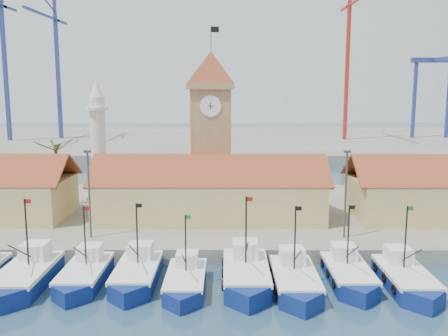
{
  "coord_description": "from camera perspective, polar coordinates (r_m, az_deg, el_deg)",
  "views": [
    {
      "loc": [
        1.89,
        -37.4,
        16.75
      ],
      "look_at": [
        1.65,
        18.0,
        7.76
      ],
      "focal_mm": 40.0,
      "sensor_mm": 36.0,
      "label": 1
    }
  ],
  "objects": [
    {
      "name": "ground",
      "position": [
        41.02,
        -2.5,
        -14.89
      ],
      "size": [
        400.0,
        400.0,
        0.0
      ],
      "primitive_type": "plane",
      "color": "#1F4154",
      "rests_on": "ground"
    },
    {
      "name": "quay",
      "position": [
        63.47,
        -1.48,
        -5.39
      ],
      "size": [
        140.0,
        32.0,
        1.5
      ],
      "primitive_type": "cube",
      "color": "gray",
      "rests_on": "ground"
    },
    {
      "name": "terminal",
      "position": [
        148.25,
        -0.49,
        3.12
      ],
      "size": [
        240.0,
        80.0,
        2.0
      ],
      "primitive_type": "cube",
      "color": "gray",
      "rests_on": "ground"
    },
    {
      "name": "boat_1",
      "position": [
        46.28,
        -21.79,
        -11.61
      ],
      "size": [
        3.81,
        10.43,
        7.89
      ],
      "color": "navy",
      "rests_on": "ground"
    },
    {
      "name": "boat_2",
      "position": [
        45.31,
        -15.73,
        -11.84
      ],
      "size": [
        3.42,
        9.37,
        7.09
      ],
      "color": "navy",
      "rests_on": "ground"
    },
    {
      "name": "boat_3",
      "position": [
        44.42,
        -9.99,
        -12.03
      ],
      "size": [
        3.53,
        9.68,
        7.32
      ],
      "color": "navy",
      "rests_on": "ground"
    },
    {
      "name": "boat_4",
      "position": [
        42.6,
        -4.44,
        -12.96
      ],
      "size": [
        3.22,
        8.81,
        6.67
      ],
      "color": "navy",
      "rests_on": "ground"
    },
    {
      "name": "boat_5",
      "position": [
        43.44,
        2.55,
        -12.29
      ],
      "size": [
        3.86,
        10.58,
        8.01
      ],
      "color": "navy",
      "rests_on": "ground"
    },
    {
      "name": "boat_6",
      "position": [
        42.82,
        8.17,
        -12.8
      ],
      "size": [
        3.59,
        9.83,
        7.44
      ],
      "color": "navy",
      "rests_on": "ground"
    },
    {
      "name": "boat_7",
      "position": [
        45.03,
        14.12,
        -11.9
      ],
      "size": [
        3.46,
        9.48,
        7.17
      ],
      "color": "navy",
      "rests_on": "ground"
    },
    {
      "name": "boat_8",
      "position": [
        45.38,
        20.18,
        -12.0
      ],
      "size": [
        3.55,
        9.73,
        7.36
      ],
      "color": "navy",
      "rests_on": "ground"
    },
    {
      "name": "hall_center",
      "position": [
        58.83,
        -1.6,
        -3.32
      ],
      "size": [
        27.04,
        10.13,
        7.61
      ],
      "color": "#CFBA72",
      "rests_on": "quay"
    },
    {
      "name": "clock_tower",
      "position": [
        63.6,
        -1.46,
        4.89
      ],
      "size": [
        5.8,
        5.8,
        22.7
      ],
      "color": "tan",
      "rests_on": "quay"
    },
    {
      "name": "minaret",
      "position": [
        67.91,
        -14.18,
        3.0
      ],
      "size": [
        3.0,
        3.0,
        16.3
      ],
      "color": "silver",
      "rests_on": "quay"
    },
    {
      "name": "palm_tree",
      "position": [
        67.89,
        -18.57,
        -0.17
      ],
      "size": [
        5.6,
        5.03,
        8.39
      ],
      "color": "brown",
      "rests_on": "quay"
    },
    {
      "name": "lamp_posts",
      "position": [
        50.47,
        -1.34,
        -2.53
      ],
      "size": [
        80.7,
        0.25,
        9.03
      ],
      "color": "#3F3F44",
      "rests_on": "quay"
    },
    {
      "name": "crane_blue_far",
      "position": [
        150.51,
        -24.2,
        12.41
      ],
      "size": [
        1.0,
        38.0,
        44.64
      ],
      "color": "navy",
      "rests_on": "terminal"
    },
    {
      "name": "crane_blue_near",
      "position": [
        152.15,
        -18.7,
        11.9
      ],
      "size": [
        1.0,
        32.4,
        41.7
      ],
      "color": "navy",
      "rests_on": "terminal"
    },
    {
      "name": "crane_red_right",
      "position": [
        145.64,
        14.07,
        12.93
      ],
      "size": [
        1.0,
        31.12,
        45.07
      ],
      "color": "#AF271B",
      "rests_on": "terminal"
    },
    {
      "name": "gantry",
      "position": [
        156.12,
        23.24,
        9.69
      ],
      "size": [
        13.0,
        22.0,
        23.2
      ],
      "color": "navy",
      "rests_on": "terminal"
    }
  ]
}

